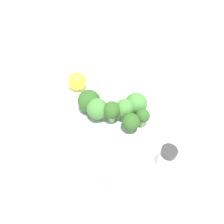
% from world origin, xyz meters
% --- Properties ---
extents(ground_plane, '(3.00, 3.00, 0.00)m').
position_xyz_m(ground_plane, '(0.00, 0.00, 0.00)').
color(ground_plane, white).
extents(bowl, '(0.22, 0.22, 0.04)m').
position_xyz_m(bowl, '(0.00, 0.00, 0.02)').
color(bowl, silver).
rests_on(bowl, ground_plane).
extents(broccoli_floret_0, '(0.05, 0.05, 0.06)m').
position_xyz_m(broccoli_floret_0, '(-0.06, 0.01, 0.07)').
color(broccoli_floret_0, '#8EB770').
rests_on(broccoli_floret_0, bowl).
extents(broccoli_floret_1, '(0.04, 0.04, 0.05)m').
position_xyz_m(broccoli_floret_1, '(-0.02, 0.05, 0.07)').
color(broccoli_floret_1, '#8EB770').
rests_on(broccoli_floret_1, bowl).
extents(broccoli_floret_2, '(0.03, 0.03, 0.05)m').
position_xyz_m(broccoli_floret_2, '(-0.05, 0.05, 0.07)').
color(broccoli_floret_2, '#7A9E5B').
rests_on(broccoli_floret_2, bowl).
extents(broccoli_floret_3, '(0.04, 0.04, 0.06)m').
position_xyz_m(broccoli_floret_3, '(-0.00, 0.00, 0.07)').
color(broccoli_floret_3, '#84AD66').
rests_on(broccoli_floret_3, bowl).
extents(broccoli_floret_4, '(0.06, 0.06, 0.06)m').
position_xyz_m(broccoli_floret_4, '(0.03, -0.06, 0.07)').
color(broccoli_floret_4, '#8EB770').
rests_on(broccoli_floret_4, bowl).
extents(broccoli_floret_5, '(0.05, 0.05, 0.06)m').
position_xyz_m(broccoli_floret_5, '(0.03, -0.02, 0.07)').
color(broccoli_floret_5, '#7A9E5B').
rests_on(broccoli_floret_5, bowl).
extents(broccoli_floret_6, '(0.04, 0.04, 0.06)m').
position_xyz_m(broccoli_floret_6, '(-0.03, 0.01, 0.07)').
color(broccoli_floret_6, '#7A9E5B').
rests_on(broccoli_floret_6, bowl).
extents(pepper_shaker, '(0.03, 0.03, 0.06)m').
position_xyz_m(pepper_shaker, '(-0.05, 0.14, 0.03)').
color(pepper_shaker, silver).
rests_on(pepper_shaker, ground_plane).
extents(lemon_wedge, '(0.06, 0.06, 0.06)m').
position_xyz_m(lemon_wedge, '(0.01, -0.19, 0.03)').
color(lemon_wedge, yellow).
rests_on(lemon_wedge, ground_plane).
extents(almond_crumb_0, '(0.01, 0.01, 0.01)m').
position_xyz_m(almond_crumb_0, '(0.07, -0.16, 0.00)').
color(almond_crumb_0, olive).
rests_on(almond_crumb_0, ground_plane).
extents(almond_crumb_1, '(0.01, 0.01, 0.01)m').
position_xyz_m(almond_crumb_1, '(0.02, -0.12, 0.00)').
color(almond_crumb_1, tan).
rests_on(almond_crumb_1, ground_plane).
extents(almond_crumb_2, '(0.01, 0.01, 0.01)m').
position_xyz_m(almond_crumb_2, '(0.09, 0.11, 0.00)').
color(almond_crumb_2, '#AD7F4C').
rests_on(almond_crumb_2, ground_plane).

